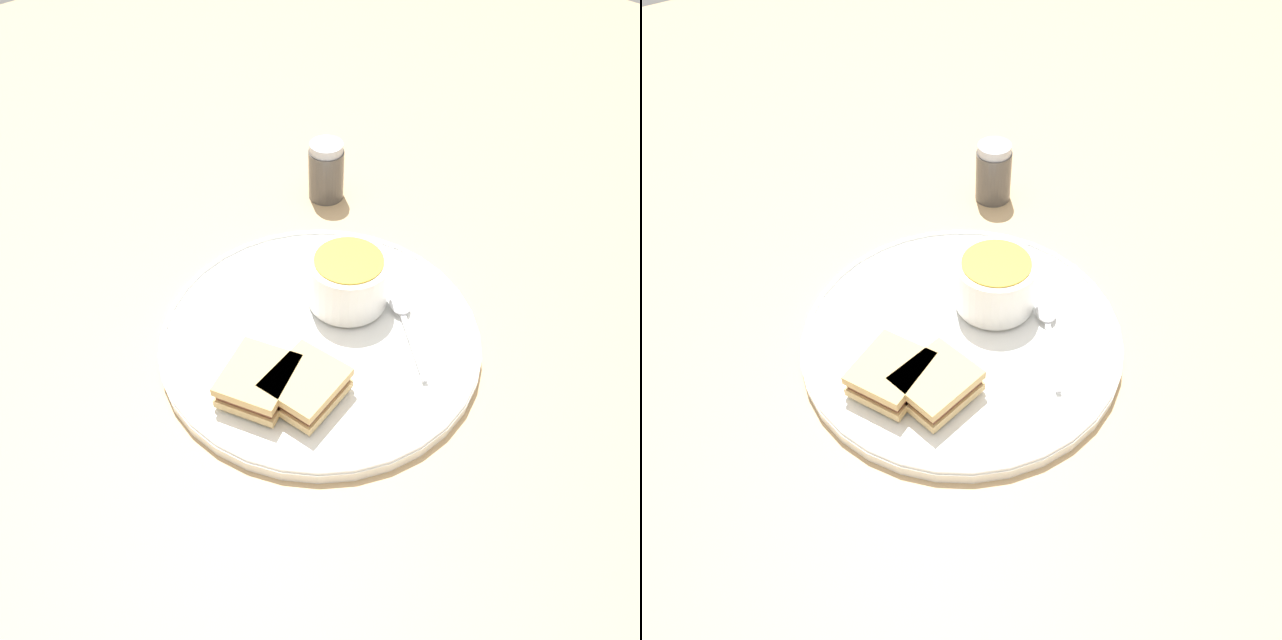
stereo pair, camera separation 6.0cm
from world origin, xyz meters
TOP-DOWN VIEW (x-y plane):
  - ground_plane at (0.00, 0.00)m, footprint 2.40×2.40m
  - plate at (0.00, 0.00)m, footprint 0.36×0.36m
  - soup_bowl at (0.01, -0.06)m, footprint 0.09×0.09m
  - spoon at (-0.05, -0.08)m, footprint 0.11×0.09m
  - sandwich_half_near at (-0.02, 0.10)m, footprint 0.09×0.09m
  - sandwich_half_far at (-0.05, 0.07)m, footprint 0.08×0.08m
  - salt_shaker at (0.19, -0.20)m, footprint 0.05×0.05m

SIDE VIEW (x-z plane):
  - ground_plane at x=0.00m, z-range 0.00..0.00m
  - plate at x=0.00m, z-range 0.00..0.02m
  - spoon at x=-0.05m, z-range 0.02..0.03m
  - sandwich_half_near at x=-0.02m, z-range 0.02..0.05m
  - sandwich_half_far at x=-0.05m, z-range 0.02..0.05m
  - salt_shaker at x=0.19m, z-range 0.00..0.08m
  - soup_bowl at x=0.01m, z-range 0.02..0.08m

